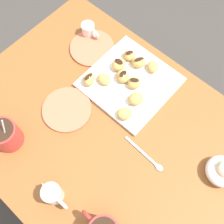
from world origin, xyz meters
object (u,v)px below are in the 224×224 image
at_px(beignet_2, 89,79).
at_px(beignet_5, 136,99).
at_px(saucer_coral_left, 92,48).
at_px(saucer_coral_right, 67,109).
at_px(beignet_0, 123,77).
at_px(ice_cream_bowl, 222,171).
at_px(dining_table, 106,142).
at_px(beignet_8, 104,79).
at_px(beignet_6, 124,114).
at_px(beignet_3, 153,67).
at_px(beignet_1, 119,65).
at_px(beignet_7, 134,83).
at_px(beignet_4, 139,62).
at_px(beignet_9, 129,55).
at_px(coffee_mug_red_right, 5,134).
at_px(chocolate_sauce_pitcher, 88,29).
at_px(pastry_plate_square, 130,82).
at_px(cream_pitcher_white, 53,194).

xyz_separation_m(beignet_2, beignet_5, (-0.18, -0.05, -0.00)).
xyz_separation_m(saucer_coral_left, saucer_coral_right, (-0.12, 0.25, 0.00)).
relative_size(beignet_0, beignet_5, 0.97).
bearing_deg(ice_cream_bowl, dining_table, 19.99).
bearing_deg(beignet_8, beignet_6, 159.25).
relative_size(dining_table, ice_cream_bowl, 10.18).
bearing_deg(beignet_2, saucer_coral_right, 95.98).
xyz_separation_m(saucer_coral_right, beignet_3, (-0.12, -0.33, 0.03)).
bearing_deg(beignet_1, beignet_6, 136.91).
relative_size(beignet_2, beignet_7, 1.09).
distance_m(saucer_coral_left, beignet_5, 0.29).
bearing_deg(ice_cream_bowl, beignet_4, -16.66).
bearing_deg(beignet_9, beignet_8, 89.92).
bearing_deg(saucer_coral_left, beignet_8, 149.40).
bearing_deg(beignet_3, beignet_7, 86.33).
relative_size(beignet_1, beignet_3, 1.11).
distance_m(dining_table, beignet_2, 0.25).
xyz_separation_m(dining_table, beignet_0, (0.08, -0.19, 0.17)).
height_order(beignet_2, beignet_7, beignet_2).
bearing_deg(beignet_6, beignet_3, -77.69).
height_order(saucer_coral_right, beignet_1, beignet_1).
bearing_deg(dining_table, coffee_mug_red_right, 47.89).
height_order(ice_cream_bowl, beignet_8, ice_cream_bowl).
bearing_deg(saucer_coral_left, beignet_3, -162.76).
bearing_deg(ice_cream_bowl, beignet_8, 0.21).
distance_m(saucer_coral_left, saucer_coral_right, 0.28).
distance_m(beignet_3, beignet_7, 0.10).
bearing_deg(dining_table, beignet_9, -64.84).
bearing_deg(chocolate_sauce_pitcher, beignet_9, -176.35).
relative_size(pastry_plate_square, beignet_5, 5.53).
bearing_deg(beignet_1, beignet_0, 146.71).
xyz_separation_m(beignet_1, beignet_9, (-0.00, -0.06, -0.00)).
distance_m(beignet_3, beignet_4, 0.05).
bearing_deg(dining_table, beignet_6, -101.59).
bearing_deg(beignet_6, beignet_4, -63.20).
xyz_separation_m(coffee_mug_red_right, beignet_3, (-0.19, -0.54, -0.02)).
bearing_deg(beignet_2, beignet_1, -107.73).
xyz_separation_m(pastry_plate_square, beignet_5, (-0.07, 0.05, 0.03)).
bearing_deg(beignet_3, beignet_1, 38.35).
relative_size(coffee_mug_red_right, beignet_0, 2.83).
xyz_separation_m(cream_pitcher_white, chocolate_sauce_pitcher, (0.36, -0.53, -0.01)).
distance_m(beignet_1, beignet_5, 0.15).
bearing_deg(beignet_9, beignet_5, 137.96).
bearing_deg(coffee_mug_red_right, beignet_4, -105.04).
bearing_deg(ice_cream_bowl, beignet_5, -2.00).
height_order(cream_pitcher_white, beignet_3, cream_pitcher_white).
bearing_deg(cream_pitcher_white, beignet_0, -75.64).
bearing_deg(cream_pitcher_white, dining_table, -83.24).
height_order(beignet_4, beignet_5, same).
bearing_deg(pastry_plate_square, dining_table, 106.41).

